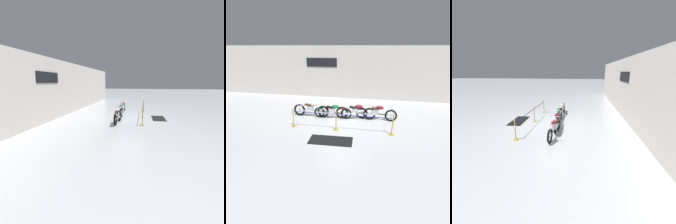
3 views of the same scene
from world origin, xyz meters
The scene contains 10 objects.
ground_plane centered at (0.00, 0.00, 0.00)m, with size 120.00×120.00×0.00m, color silver.
back_wall centered at (-0.01, 5.12, 2.10)m, with size 28.00×0.29×4.20m.
motorcycle_cream_0 centered at (-2.03, 0.52, 0.47)m, with size 2.29×0.62×0.95m.
motorcycle_green_1 centered at (-0.65, 0.47, 0.46)m, with size 2.31×0.62×0.91m.
motorcycle_maroon_2 centered at (0.73, 0.59, 0.47)m, with size 2.39×0.62×0.95m.
motorcycle_maroon_3 centered at (1.94, 0.69, 0.47)m, with size 2.41×0.62×0.93m.
stanchion_far_left centered at (-1.02, -1.08, 0.66)m, with size 5.26×0.28×1.05m.
stanchion_mid_left centered at (-0.14, -1.08, 0.36)m, with size 0.28×0.28×1.05m.
stanchion_mid_right centered at (2.68, -1.08, 0.36)m, with size 0.28×0.28×1.05m.
floor_banner centered at (-0.17, -2.21, 0.00)m, with size 2.04×0.93×0.01m, color black.
Camera 1 is at (-13.03, -1.22, 2.58)m, focal length 28.00 mm.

